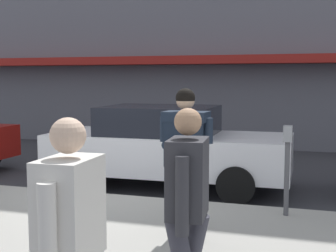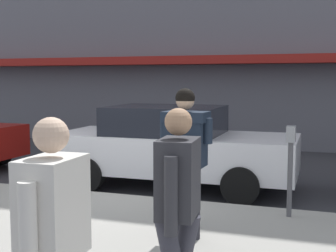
% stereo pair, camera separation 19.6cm
% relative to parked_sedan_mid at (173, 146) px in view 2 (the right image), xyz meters
% --- Properties ---
extents(ground_plane, '(80.00, 80.00, 0.00)m').
position_rel_parked_sedan_mid_xyz_m(ground_plane, '(-0.69, -1.12, -0.79)').
color(ground_plane, '#333338').
extents(curb_paint_line, '(28.00, 0.12, 0.01)m').
position_rel_parked_sedan_mid_xyz_m(curb_paint_line, '(0.31, -1.07, -0.79)').
color(curb_paint_line, silver).
rests_on(curb_paint_line, ground).
extents(parked_sedan_mid, '(4.52, 1.98, 1.54)m').
position_rel_parked_sedan_mid_xyz_m(parked_sedan_mid, '(0.00, 0.00, 0.00)').
color(parked_sedan_mid, silver).
rests_on(parked_sedan_mid, ground).
extents(man_texting_on_phone, '(0.65, 0.59, 1.81)m').
position_rel_parked_sedan_mid_xyz_m(man_texting_on_phone, '(1.18, -3.03, 0.46)').
color(man_texting_on_phone, '#23232B').
rests_on(man_texting_on_phone, sidewalk).
extents(pedestrian_in_light_coat, '(0.33, 0.60, 1.70)m').
position_rel_parked_sedan_mid_xyz_m(pedestrian_in_light_coat, '(1.27, -5.98, 0.32)').
color(pedestrian_in_light_coat, '#33333D').
rests_on(pedestrian_in_light_coat, sidewalk).
extents(pedestrian_with_bag, '(0.36, 0.72, 1.70)m').
position_rel_parked_sedan_mid_xyz_m(pedestrian_with_bag, '(1.71, -4.92, 0.32)').
color(pedestrian_with_bag, '#33333D').
rests_on(pedestrian_with_bag, sidewalk).
extents(parking_meter, '(0.12, 0.18, 1.27)m').
position_rel_parked_sedan_mid_xyz_m(parking_meter, '(2.29, -1.72, 0.18)').
color(parking_meter, '#4C4C51').
rests_on(parking_meter, sidewalk).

